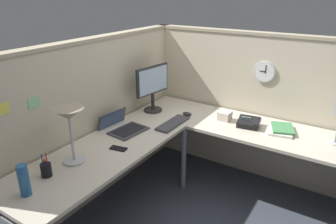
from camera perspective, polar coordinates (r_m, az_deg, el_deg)
The scene contains 19 objects.
ground_plane at distance 3.29m, azimuth 3.83°, elevation -15.62°, with size 6.80×6.80×0.00m, color #383D47.
cubicle_wall_back at distance 3.10m, azimuth -13.41°, elevation -1.67°, with size 2.57×0.12×1.58m.
cubicle_wall_right at distance 3.53m, azimuth 14.80°, elevation 1.14°, with size 0.12×2.37×1.58m.
desk at distance 2.82m, azimuth 3.55°, elevation -7.23°, with size 2.35×2.15×0.73m.
monitor at distance 3.35m, azimuth -2.81°, elevation 4.90°, with size 0.46×0.20×0.50m.
laptop at distance 3.03m, azimuth -8.50°, elevation -2.63°, with size 0.38×0.41×0.22m.
keyboard at distance 3.10m, azimuth 0.90°, elevation -2.09°, with size 0.43×0.14×0.02m, color #38383D.
computer_mouse at distance 3.32m, azimuth 3.50°, elevation -0.34°, with size 0.06×0.10×0.03m, color #232326.
desk_lamp_dome at distance 2.43m, azimuth -17.54°, elevation -1.12°, with size 0.24×0.24×0.44m.
pen_cup at distance 2.44m, azimuth -21.28°, elevation -9.72°, with size 0.08×0.08×0.18m.
cell_phone at distance 2.68m, azimuth -9.00°, elevation -6.56°, with size 0.07×0.14×0.01m, color black.
thermos_flask at distance 2.26m, azimuth -24.72°, elevation -11.20°, with size 0.07×0.07×0.22m, color #26598C.
office_phone at distance 3.15m, azimuth 14.56°, elevation -1.94°, with size 0.22×0.23×0.11m.
book_stack at distance 3.13m, azimuth 19.93°, elevation -3.00°, with size 0.33×0.27×0.04m.
tissue_box at distance 3.24m, azimuth 10.27°, elevation -0.69°, with size 0.12×0.12×0.09m, color beige.
wall_clock at distance 3.33m, azimuth 17.21°, elevation 6.93°, with size 0.04×0.22×0.22m.
pinned_note_leftmost at distance 2.43m, azimuth -27.93°, elevation 0.44°, with size 0.10×0.00×0.08m, color #EAD84C.
pinned_note_middle at distance 3.42m, azimuth -5.64°, elevation 5.99°, with size 0.09×0.00×0.09m, color #8CCC99.
pinned_note_rightmost at distance 2.56m, azimuth -23.19°, elevation 1.56°, with size 0.10×0.00×0.08m, color #8CCC99.
Camera 1 is at (-2.31, -1.22, 2.00)m, focal length 33.54 mm.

